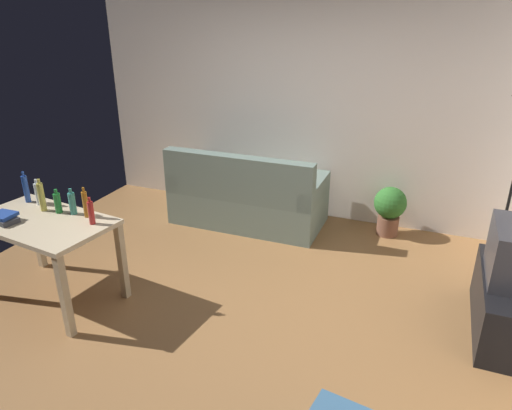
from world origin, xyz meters
The scene contains 14 objects.
ground_plane centered at (0.00, 0.00, -0.01)m, with size 5.20×4.40×0.02m, color olive.
wall_rear centered at (0.00, 2.20, 1.35)m, with size 5.20×0.10×2.70m, color silver.
couch centered at (-0.45, 1.59, 0.31)m, with size 1.76×0.84×0.92m.
tv_stand centered at (2.25, 0.46, 0.24)m, with size 0.44×1.10×0.48m.
desk centered at (-1.46, -0.49, 0.65)m, with size 1.28×0.85×0.76m.
potted_plant centered at (1.16, 1.90, 0.33)m, with size 0.36×0.36×0.57m.
bottle_blue centered at (-1.87, -0.22, 0.89)m, with size 0.05×0.05×0.29m.
bottle_clear centered at (-1.72, -0.23, 0.87)m, with size 0.05×0.05×0.24m.
bottle_squat centered at (-1.58, -0.32, 0.89)m, with size 0.05×0.05×0.29m.
bottle_green centered at (-1.43, -0.31, 0.85)m, with size 0.06×0.06×0.22m.
bottle_tall centered at (-1.29, -0.29, 0.86)m, with size 0.06×0.06×0.23m.
bottle_amber centered at (-1.14, -0.29, 0.88)m, with size 0.05×0.05×0.27m.
bottle_red centered at (-1.00, -0.39, 0.86)m, with size 0.05×0.05×0.23m.
book_stack centered at (-1.72, -0.63, 0.79)m, with size 0.28×0.20×0.07m.
Camera 1 is at (1.55, -3.15, 2.42)m, focal length 32.91 mm.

